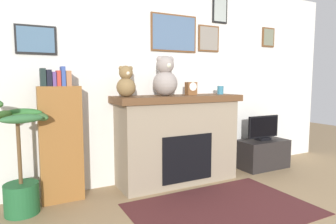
{
  "coord_description": "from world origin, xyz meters",
  "views": [
    {
      "loc": [
        -2.03,
        -1.49,
        1.29
      ],
      "look_at": [
        -0.37,
        1.7,
        0.9
      ],
      "focal_mm": 31.57,
      "sensor_mm": 36.0,
      "label": 1
    }
  ],
  "objects_px": {
    "tv_stand": "(262,154)",
    "mantel_clock": "(191,89)",
    "fireplace": "(178,139)",
    "candle_jar": "(220,90)",
    "bookshelf": "(61,140)",
    "teddy_bear_grey": "(165,78)",
    "television": "(263,129)",
    "teddy_bear_cream": "(126,83)",
    "potted_plant": "(20,171)"
  },
  "relations": [
    {
      "from": "tv_stand",
      "to": "mantel_clock",
      "type": "distance_m",
      "value": 1.57
    },
    {
      "from": "tv_stand",
      "to": "fireplace",
      "type": "bearing_deg",
      "value": 177.84
    },
    {
      "from": "candle_jar",
      "to": "mantel_clock",
      "type": "xyz_separation_m",
      "value": [
        -0.46,
        -0.0,
        0.03
      ]
    },
    {
      "from": "bookshelf",
      "to": "teddy_bear_grey",
      "type": "bearing_deg",
      "value": -3.11
    },
    {
      "from": "television",
      "to": "mantel_clock",
      "type": "distance_m",
      "value": 1.36
    },
    {
      "from": "fireplace",
      "to": "teddy_bear_cream",
      "type": "distance_m",
      "value": 0.98
    },
    {
      "from": "television",
      "to": "mantel_clock",
      "type": "relative_size",
      "value": 3.36
    },
    {
      "from": "fireplace",
      "to": "candle_jar",
      "type": "xyz_separation_m",
      "value": [
        0.64,
        -0.02,
        0.6
      ]
    },
    {
      "from": "mantel_clock",
      "to": "teddy_bear_cream",
      "type": "relative_size",
      "value": 0.47
    },
    {
      "from": "television",
      "to": "candle_jar",
      "type": "xyz_separation_m",
      "value": [
        -0.76,
        0.04,
        0.57
      ]
    },
    {
      "from": "bookshelf",
      "to": "teddy_bear_cream",
      "type": "xyz_separation_m",
      "value": [
        0.71,
        -0.07,
        0.6
      ]
    },
    {
      "from": "teddy_bear_grey",
      "to": "television",
      "type": "bearing_deg",
      "value": -1.3
    },
    {
      "from": "television",
      "to": "teddy_bear_grey",
      "type": "bearing_deg",
      "value": 178.7
    },
    {
      "from": "candle_jar",
      "to": "teddy_bear_cream",
      "type": "xyz_separation_m",
      "value": [
        -1.32,
        -0.0,
        0.1
      ]
    },
    {
      "from": "television",
      "to": "tv_stand",
      "type": "bearing_deg",
      "value": 90.0
    },
    {
      "from": "candle_jar",
      "to": "teddy_bear_grey",
      "type": "xyz_separation_m",
      "value": [
        -0.83,
        -0.0,
        0.16
      ]
    },
    {
      "from": "fireplace",
      "to": "mantel_clock",
      "type": "height_order",
      "value": "mantel_clock"
    },
    {
      "from": "mantel_clock",
      "to": "teddy_bear_grey",
      "type": "xyz_separation_m",
      "value": [
        -0.36,
        0.0,
        0.13
      ]
    },
    {
      "from": "fireplace",
      "to": "teddy_bear_grey",
      "type": "xyz_separation_m",
      "value": [
        -0.18,
        -0.02,
        0.76
      ]
    },
    {
      "from": "potted_plant",
      "to": "television",
      "type": "height_order",
      "value": "potted_plant"
    },
    {
      "from": "potted_plant",
      "to": "teddy_bear_grey",
      "type": "height_order",
      "value": "teddy_bear_grey"
    },
    {
      "from": "fireplace",
      "to": "tv_stand",
      "type": "height_order",
      "value": "fireplace"
    },
    {
      "from": "teddy_bear_grey",
      "to": "teddy_bear_cream",
      "type": "bearing_deg",
      "value": 179.98
    },
    {
      "from": "candle_jar",
      "to": "television",
      "type": "bearing_deg",
      "value": -2.75
    },
    {
      "from": "bookshelf",
      "to": "mantel_clock",
      "type": "bearing_deg",
      "value": -2.42
    },
    {
      "from": "television",
      "to": "teddy_bear_grey",
      "type": "distance_m",
      "value": 1.75
    },
    {
      "from": "tv_stand",
      "to": "mantel_clock",
      "type": "height_order",
      "value": "mantel_clock"
    },
    {
      "from": "bookshelf",
      "to": "television",
      "type": "distance_m",
      "value": 2.79
    },
    {
      "from": "bookshelf",
      "to": "potted_plant",
      "type": "xyz_separation_m",
      "value": [
        -0.4,
        -0.15,
        -0.24
      ]
    },
    {
      "from": "mantel_clock",
      "to": "teddy_bear_cream",
      "type": "xyz_separation_m",
      "value": [
        -0.86,
        0.0,
        0.07
      ]
    },
    {
      "from": "bookshelf",
      "to": "candle_jar",
      "type": "relative_size",
      "value": 12.84
    },
    {
      "from": "television",
      "to": "bookshelf",
      "type": "bearing_deg",
      "value": 177.92
    },
    {
      "from": "mantel_clock",
      "to": "teddy_bear_cream",
      "type": "bearing_deg",
      "value": 179.92
    },
    {
      "from": "tv_stand",
      "to": "teddy_bear_cream",
      "type": "xyz_separation_m",
      "value": [
        -2.08,
        0.03,
        1.05
      ]
    },
    {
      "from": "tv_stand",
      "to": "teddy_bear_cream",
      "type": "relative_size",
      "value": 2.11
    },
    {
      "from": "candle_jar",
      "to": "teddy_bear_grey",
      "type": "height_order",
      "value": "teddy_bear_grey"
    },
    {
      "from": "teddy_bear_cream",
      "to": "teddy_bear_grey",
      "type": "bearing_deg",
      "value": -0.02
    },
    {
      "from": "teddy_bear_cream",
      "to": "teddy_bear_grey",
      "type": "distance_m",
      "value": 0.5
    },
    {
      "from": "teddy_bear_grey",
      "to": "tv_stand",
      "type": "bearing_deg",
      "value": -1.25
    },
    {
      "from": "bookshelf",
      "to": "potted_plant",
      "type": "relative_size",
      "value": 1.27
    },
    {
      "from": "potted_plant",
      "to": "candle_jar",
      "type": "height_order",
      "value": "candle_jar"
    },
    {
      "from": "bookshelf",
      "to": "teddy_bear_cream",
      "type": "distance_m",
      "value": 0.93
    },
    {
      "from": "bookshelf",
      "to": "tv_stand",
      "type": "distance_m",
      "value": 2.83
    },
    {
      "from": "tv_stand",
      "to": "teddy_bear_cream",
      "type": "bearing_deg",
      "value": 179.04
    },
    {
      "from": "tv_stand",
      "to": "television",
      "type": "distance_m",
      "value": 0.38
    },
    {
      "from": "fireplace",
      "to": "teddy_bear_grey",
      "type": "distance_m",
      "value": 0.78
    },
    {
      "from": "potted_plant",
      "to": "bookshelf",
      "type": "bearing_deg",
      "value": 20.16
    },
    {
      "from": "tv_stand",
      "to": "teddy_bear_cream",
      "type": "distance_m",
      "value": 2.33
    },
    {
      "from": "candle_jar",
      "to": "tv_stand",
      "type": "bearing_deg",
      "value": -2.64
    },
    {
      "from": "tv_stand",
      "to": "candle_jar",
      "type": "relative_size",
      "value": 6.62
    }
  ]
}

